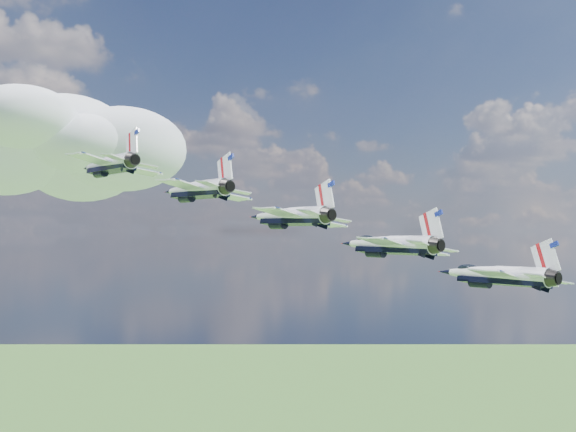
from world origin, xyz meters
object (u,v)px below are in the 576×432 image
jet_0 (108,165)px  jet_1 (195,189)px  jet_2 (288,216)px  jet_3 (387,244)px  jet_4 (494,275)px

jet_0 → jet_1: size_ratio=1.00×
jet_0 → jet_1: (8.02, -7.45, -3.09)m
jet_1 → jet_2: jet_1 is taller
jet_2 → jet_3: 11.38m
jet_2 → jet_1: bearing=129.1°
jet_2 → jet_3: jet_2 is taller
jet_4 → jet_2: bearing=129.1°
jet_0 → jet_1: jet_0 is taller
jet_1 → jet_4: bearing=-50.9°
jet_0 → jet_2: jet_0 is taller
jet_1 → jet_3: size_ratio=1.00×
jet_0 → jet_3: (24.07, -22.36, -9.28)m
jet_3 → jet_0: bearing=129.1°
jet_2 → jet_4: 22.76m
jet_0 → jet_4: (32.10, -29.81, -12.37)m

